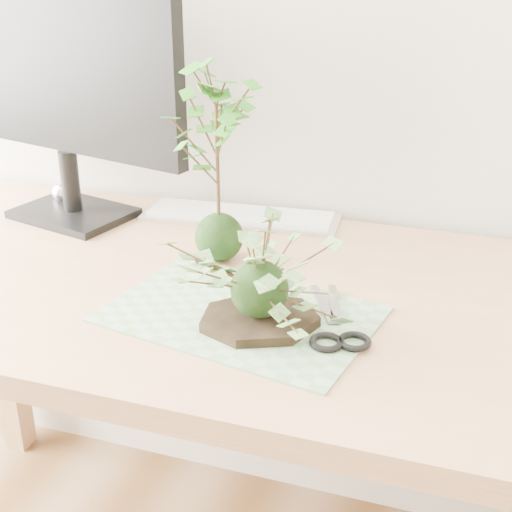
{
  "coord_description": "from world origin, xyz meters",
  "views": [
    {
      "loc": [
        0.3,
        0.23,
        1.27
      ],
      "look_at": [
        0.0,
        1.14,
        0.84
      ],
      "focal_mm": 50.0,
      "sensor_mm": 36.0,
      "label": 1
    }
  ],
  "objects_px": {
    "ivy_kokedama": "(259,264)",
    "maple_kokedama": "(216,120)",
    "desk": "(236,330)",
    "keyboard": "(241,216)",
    "monitor": "(61,74)"
  },
  "relations": [
    {
      "from": "desk",
      "to": "ivy_kokedama",
      "type": "xyz_separation_m",
      "value": [
        0.08,
        -0.12,
        0.19
      ]
    },
    {
      "from": "ivy_kokedama",
      "to": "keyboard",
      "type": "bearing_deg",
      "value": 113.13
    },
    {
      "from": "ivy_kokedama",
      "to": "maple_kokedama",
      "type": "bearing_deg",
      "value": 124.62
    },
    {
      "from": "desk",
      "to": "monitor",
      "type": "distance_m",
      "value": 0.6
    },
    {
      "from": "ivy_kokedama",
      "to": "desk",
      "type": "bearing_deg",
      "value": 123.88
    },
    {
      "from": "ivy_kokedama",
      "to": "maple_kokedama",
      "type": "relative_size",
      "value": 0.74
    },
    {
      "from": "keyboard",
      "to": "monitor",
      "type": "relative_size",
      "value": 0.73
    },
    {
      "from": "maple_kokedama",
      "to": "desk",
      "type": "bearing_deg",
      "value": -54.37
    },
    {
      "from": "maple_kokedama",
      "to": "monitor",
      "type": "xyz_separation_m",
      "value": [
        -0.36,
        0.11,
        0.04
      ]
    },
    {
      "from": "desk",
      "to": "maple_kokedama",
      "type": "height_order",
      "value": "maple_kokedama"
    },
    {
      "from": "maple_kokedama",
      "to": "monitor",
      "type": "distance_m",
      "value": 0.38
    },
    {
      "from": "desk",
      "to": "maple_kokedama",
      "type": "xyz_separation_m",
      "value": [
        -0.06,
        0.09,
        0.34
      ]
    },
    {
      "from": "ivy_kokedama",
      "to": "keyboard",
      "type": "xyz_separation_m",
      "value": [
        -0.17,
        0.4,
        -0.09
      ]
    },
    {
      "from": "ivy_kokedama",
      "to": "monitor",
      "type": "xyz_separation_m",
      "value": [
        -0.51,
        0.32,
        0.19
      ]
    },
    {
      "from": "ivy_kokedama",
      "to": "maple_kokedama",
      "type": "distance_m",
      "value": 0.29
    }
  ]
}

